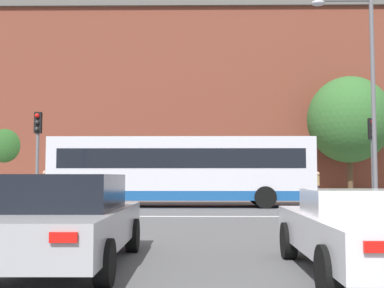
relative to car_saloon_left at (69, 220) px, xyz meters
name	(u,v)px	position (x,y,z in m)	size (l,w,h in m)	color
stop_line_strip	(203,216)	(2.30, 9.64, -0.75)	(9.37, 0.30, 0.01)	silver
far_pavement	(201,198)	(2.30, 23.69, -0.75)	(70.41, 2.50, 0.01)	#A09B91
brick_civic_building	(244,102)	(6.02, 32.23, 6.95)	(46.76, 12.32, 21.09)	brown
car_saloon_left	(69,220)	(0.00, 0.00, 0.00)	(1.95, 4.83, 1.49)	#9E9EA3
car_roadster_right	(362,231)	(4.54, -0.62, -0.11)	(1.99, 4.54, 1.26)	silver
bus_crossing_lead	(182,170)	(1.34, 15.18, 1.01)	(12.33, 2.76, 3.27)	silver
traffic_light_near_right	(373,149)	(8.70, 10.26, 1.72)	(0.26, 0.31, 3.64)	slate
traffic_light_far_right	(288,159)	(7.93, 23.20, 1.82)	(0.26, 0.31, 3.80)	slate
traffic_light_near_left	(37,145)	(-3.93, 10.09, 1.86)	(0.26, 0.31, 3.87)	slate
traffic_light_far_left	(107,156)	(-3.73, 22.91, 1.96)	(0.26, 0.31, 4.02)	slate
street_lamp_junction	(363,82)	(8.26, 9.87, 4.20)	(2.32, 0.36, 8.21)	slate
pedestrian_waiting	(45,182)	(-7.91, 23.52, 0.32)	(0.42, 0.45, 1.81)	black
pedestrian_walking_east	(318,183)	(9.97, 23.71, 0.27)	(0.33, 0.45, 1.74)	#333851
tree_by_building	(349,120)	(12.16, 23.95, 4.44)	(5.46, 5.46, 8.07)	#4C3823
tree_kerbside	(12,147)	(-11.74, 27.77, 2.86)	(3.72, 3.72, 5.58)	#4C3823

